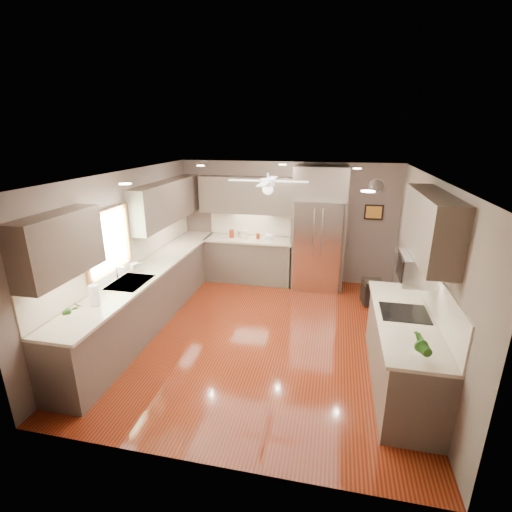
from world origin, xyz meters
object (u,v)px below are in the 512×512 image
at_px(canister_c, 246,234).
at_px(bowl, 269,239).
at_px(potted_plant_left, 74,309).
at_px(microwave, 418,269).
at_px(refrigerator, 319,231).
at_px(potted_plant_right, 421,344).
at_px(stool, 372,292).
at_px(canister_b, 239,234).
at_px(soap_bottle, 135,266).
at_px(canister_a, 232,234).
at_px(paper_towel, 94,295).
at_px(canister_d, 258,236).

distance_m(canister_c, bowl, 0.50).
relative_size(potted_plant_left, microwave, 0.51).
xyz_separation_m(canister_c, refrigerator, (1.50, -0.02, 0.16)).
xyz_separation_m(potted_plant_left, potted_plant_right, (3.86, 0.01, 0.02)).
distance_m(potted_plant_right, stool, 3.30).
xyz_separation_m(canister_b, bowl, (0.64, -0.05, -0.04)).
distance_m(potted_plant_left, bowl, 4.20).
height_order(canister_c, soap_bottle, soap_bottle).
height_order(canister_a, stool, canister_a).
bearing_deg(soap_bottle, stool, 22.48).
relative_size(canister_b, refrigerator, 0.05).
relative_size(potted_plant_right, stool, 0.70).
bearing_deg(stool, canister_a, 166.60).
xyz_separation_m(bowl, paper_towel, (-1.64, -3.47, 0.11)).
xyz_separation_m(microwave, stool, (-0.25, 2.06, -1.24)).
distance_m(canister_b, refrigerator, 1.66).
distance_m(canister_a, canister_c, 0.31).
relative_size(potted_plant_right, refrigerator, 0.13).
height_order(canister_d, microwave, microwave).
height_order(canister_c, stool, canister_c).
bearing_deg(potted_plant_left, bowl, 66.79).
bearing_deg(canister_b, stool, -14.56).
bearing_deg(microwave, bowl, 130.64).
bearing_deg(bowl, potted_plant_left, -113.21).
distance_m(potted_plant_right, refrigerator, 4.02).
bearing_deg(stool, paper_towel, -142.97).
height_order(canister_a, potted_plant_left, potted_plant_left).
xyz_separation_m(canister_d, potted_plant_left, (-1.42, -3.88, 0.08)).
height_order(canister_b, bowl, canister_b).
relative_size(microwave, paper_towel, 1.87).
distance_m(potted_plant_left, refrigerator, 4.68).
relative_size(canister_d, paper_towel, 0.40).
xyz_separation_m(potted_plant_left, microwave, (3.99, 1.14, 0.40)).
bearing_deg(refrigerator, bowl, 179.46).
bearing_deg(canister_c, potted_plant_left, -106.71).
height_order(potted_plant_right, stool, potted_plant_right).
bearing_deg(canister_d, canister_a, 179.77).
relative_size(canister_d, refrigerator, 0.05).
xyz_separation_m(soap_bottle, bowl, (1.76, 2.25, -0.07)).
xyz_separation_m(canister_c, stool, (2.57, -0.67, -0.79)).
bearing_deg(microwave, canister_a, 138.80).
xyz_separation_m(soap_bottle, potted_plant_right, (3.96, -1.60, 0.06)).
bearing_deg(bowl, canister_b, 175.67).
relative_size(canister_c, bowl, 0.74).
bearing_deg(potted_plant_right, refrigerator, 107.35).
xyz_separation_m(canister_b, refrigerator, (1.64, -0.06, 0.18)).
distance_m(canister_b, stool, 2.91).
xyz_separation_m(canister_a, refrigerator, (1.81, -0.04, 0.17)).
distance_m(canister_b, paper_towel, 3.66).
xyz_separation_m(canister_a, potted_plant_left, (-0.85, -3.88, 0.06)).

